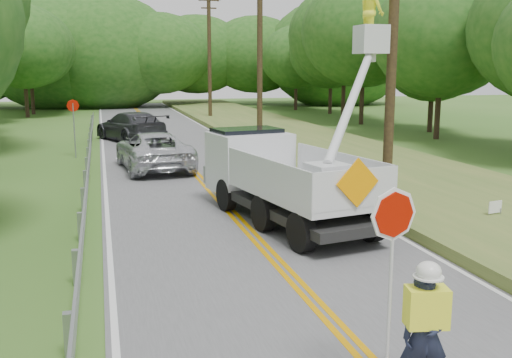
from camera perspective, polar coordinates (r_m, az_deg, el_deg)
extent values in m
plane|color=#31621D|center=(9.00, 10.30, -16.54)|extent=(140.00, 140.00, 0.00)
cube|color=#545356|center=(21.87, -5.39, -0.03)|extent=(7.20, 96.00, 0.02)
cube|color=#D78D00|center=(21.85, -5.65, -0.01)|extent=(0.12, 96.00, 0.00)
cube|color=#D78D00|center=(21.88, -5.14, 0.02)|extent=(0.12, 96.00, 0.00)
cube|color=silver|center=(21.59, -14.46, -0.44)|extent=(0.12, 96.00, 0.00)
cube|color=silver|center=(22.68, 3.23, 0.42)|extent=(0.12, 96.00, 0.00)
cube|color=#94979C|center=(9.04, -17.81, -14.32)|extent=(0.12, 0.14, 0.70)
cube|color=#94979C|center=(11.82, -17.14, -8.22)|extent=(0.12, 0.14, 0.70)
cube|color=#94979C|center=(14.70, -16.74, -4.47)|extent=(0.12, 0.14, 0.70)
cube|color=#94979C|center=(17.61, -16.47, -1.96)|extent=(0.12, 0.14, 0.70)
cube|color=#94979C|center=(20.55, -16.28, -0.16)|extent=(0.12, 0.14, 0.70)
cube|color=#94979C|center=(23.51, -16.14, 1.19)|extent=(0.12, 0.14, 0.70)
cube|color=#94979C|center=(26.47, -16.03, 2.23)|extent=(0.12, 0.14, 0.70)
cube|color=#94979C|center=(29.44, -15.94, 3.07)|extent=(0.12, 0.14, 0.70)
cube|color=#94979C|center=(32.42, -15.87, 3.75)|extent=(0.12, 0.14, 0.70)
cube|color=#94979C|center=(35.40, -15.81, 4.31)|extent=(0.12, 0.14, 0.70)
cube|color=#94979C|center=(38.38, -15.76, 4.79)|extent=(0.12, 0.14, 0.70)
cube|color=#94979C|center=(41.37, -15.71, 5.20)|extent=(0.12, 0.14, 0.70)
cube|color=#94979C|center=(44.36, -15.68, 5.56)|extent=(0.12, 0.14, 0.70)
cube|color=#94979C|center=(22.48, -15.96, 1.42)|extent=(0.05, 48.00, 0.34)
cylinder|color=black|center=(18.32, 13.17, 13.33)|extent=(0.30, 0.30, 10.00)
cylinder|color=black|center=(32.35, 0.37, 12.40)|extent=(0.30, 0.30, 10.00)
cylinder|color=black|center=(46.98, -4.55, 11.87)|extent=(0.30, 0.30, 10.00)
cube|color=black|center=(47.25, -4.63, 16.97)|extent=(1.60, 0.12, 0.12)
cube|color=black|center=(47.19, -4.62, 16.25)|extent=(1.20, 0.10, 0.10)
cube|color=#48662A|center=(24.03, 11.54, 1.11)|extent=(7.00, 96.00, 0.30)
cylinder|color=#332319|center=(52.50, -21.45, 7.42)|extent=(0.32, 0.32, 3.35)
ellipsoid|color=#1B4B15|center=(52.47, -21.76, 11.88)|extent=(7.81, 7.81, 6.88)
cylinder|color=#332319|center=(55.85, -20.93, 7.62)|extent=(0.32, 0.32, 3.35)
ellipsoid|color=#1B4B15|center=(55.83, -21.22, 11.81)|extent=(7.82, 7.82, 6.88)
cylinder|color=#332319|center=(35.57, 17.26, 6.45)|extent=(0.32, 0.32, 3.40)
ellipsoid|color=#1B4B15|center=(35.53, 17.65, 13.14)|extent=(7.93, 7.93, 6.98)
cylinder|color=#332319|center=(39.40, 16.62, 6.43)|extent=(0.32, 0.32, 2.80)
ellipsoid|color=#1B4B15|center=(39.31, 16.90, 11.40)|extent=(6.53, 6.53, 5.75)
cylinder|color=#332319|center=(43.62, 10.26, 7.77)|extent=(0.32, 0.32, 3.84)
ellipsoid|color=#1B4B15|center=(43.64, 10.47, 13.93)|extent=(8.95, 8.95, 7.88)
cylinder|color=#332319|center=(47.85, 8.50, 8.07)|extent=(0.32, 0.32, 3.82)
ellipsoid|color=#1B4B15|center=(47.86, 8.66, 13.66)|extent=(8.92, 8.92, 7.85)
cylinder|color=#332319|center=(53.25, 7.24, 8.03)|extent=(0.32, 0.32, 3.20)
ellipsoid|color=#1B4B15|center=(53.21, 7.34, 12.24)|extent=(7.47, 7.47, 6.57)
cylinder|color=#332319|center=(57.71, 3.89, 8.17)|extent=(0.32, 0.32, 2.94)
ellipsoid|color=#1B4B15|center=(57.65, 3.93, 11.74)|extent=(6.86, 6.86, 6.04)
ellipsoid|color=#1B4B15|center=(65.07, -22.98, 11.21)|extent=(10.06, 7.55, 7.55)
ellipsoid|color=#1B4B15|center=(63.73, -18.71, 11.51)|extent=(15.72, 11.79, 11.79)
ellipsoid|color=#1B4B15|center=(63.36, -14.73, 11.73)|extent=(16.18, 12.14, 12.14)
ellipsoid|color=#1B4B15|center=(61.90, -9.56, 11.96)|extent=(11.02, 8.26, 8.26)
ellipsoid|color=#1B4B15|center=(65.86, -5.78, 11.97)|extent=(11.37, 8.53, 8.53)
ellipsoid|color=#1B4B15|center=(66.41, -0.04, 12.02)|extent=(11.28, 8.46, 8.46)
ellipsoid|color=#1B4B15|center=(66.67, 3.50, 11.99)|extent=(10.10, 7.57, 7.57)
ellipsoid|color=#1B4B15|center=(66.43, 7.99, 11.92)|extent=(16.29, 12.22, 12.22)
imported|color=#191E33|center=(7.79, 16.12, -14.42)|extent=(0.67, 0.51, 1.65)
cube|color=yellow|center=(7.64, 16.27, -11.87)|extent=(0.56, 0.40, 0.50)
ellipsoid|color=white|center=(7.47, 16.46, -8.61)|extent=(0.31, 0.31, 0.25)
cylinder|color=#B7B7B7|center=(7.56, 12.83, -12.29)|extent=(0.04, 0.04, 2.31)
cylinder|color=#A20E00|center=(7.18, 13.24, -3.36)|extent=(0.65, 0.16, 0.66)
cylinder|color=black|center=(13.18, 4.44, -5.18)|extent=(0.46, 0.96, 0.92)
cylinder|color=black|center=(14.22, 11.20, -4.17)|extent=(0.46, 0.96, 0.92)
cylinder|color=black|center=(14.82, 0.71, -3.34)|extent=(0.46, 0.96, 0.92)
cylinder|color=black|center=(15.75, 7.02, -2.58)|extent=(0.46, 0.96, 0.92)
cylinder|color=black|center=(16.96, -2.89, -1.55)|extent=(0.46, 0.96, 0.92)
cylinder|color=black|center=(17.77, 2.84, -0.97)|extent=(0.46, 0.96, 0.92)
cube|color=black|center=(15.49, 3.44, -2.48)|extent=(3.13, 6.43, 0.24)
cube|color=silver|center=(14.82, 4.72, -1.21)|extent=(3.00, 4.76, 0.21)
cube|color=silver|center=(14.21, 0.96, 0.29)|extent=(0.88, 4.36, 0.87)
cube|color=silver|center=(15.29, 8.27, 0.93)|extent=(0.88, 4.36, 0.87)
cube|color=silver|center=(12.91, 9.67, -0.94)|extent=(2.19, 0.47, 0.87)
cube|color=silver|center=(17.62, -0.64, 1.71)|extent=(2.47, 2.20, 1.73)
cube|color=black|center=(17.70, -0.90, 3.80)|extent=(2.13, 1.59, 0.72)
cube|color=silver|center=(13.84, 6.96, -0.08)|extent=(1.01, 1.01, 0.77)
cube|color=silver|center=(18.00, 11.14, 13.18)|extent=(0.82, 0.82, 0.82)
imported|color=yellow|center=(18.05, 11.23, 15.66)|extent=(0.62, 0.80, 1.65)
cube|color=#F79200|center=(12.83, 9.86, -0.36)|extent=(1.08, 0.24, 1.09)
imported|color=silver|center=(24.17, -9.92, 2.74)|extent=(3.03, 5.69, 1.52)
imported|color=#35363B|center=(33.79, -12.08, 5.03)|extent=(4.21, 6.13, 1.65)
cylinder|color=#94979C|center=(28.16, -17.26, 4.51)|extent=(0.06, 0.06, 2.51)
cylinder|color=#A20E00|center=(28.06, -17.39, 6.83)|extent=(0.56, 0.18, 0.57)
cube|color=white|center=(16.63, 22.25, -2.54)|extent=(0.45, 0.12, 0.32)
cylinder|color=#94979C|center=(16.59, 21.68, -3.50)|extent=(0.02, 0.02, 0.45)
cylinder|color=#94979C|center=(16.80, 22.68, -3.40)|extent=(0.02, 0.02, 0.45)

